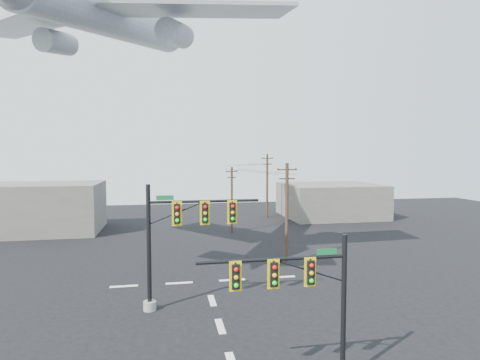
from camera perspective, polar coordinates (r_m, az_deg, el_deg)
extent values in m
cube|color=silver|center=(23.88, -2.83, -20.05)|extent=(0.40, 2.00, 0.01)
cube|color=silver|center=(27.56, -4.00, -16.72)|extent=(0.40, 2.00, 0.01)
cube|color=silver|center=(31.33, -16.20, -14.30)|extent=(2.00, 0.40, 0.01)
cube|color=silver|center=(31.19, -8.64, -14.28)|extent=(2.00, 0.40, 0.01)
cube|color=silver|center=(31.57, -1.14, -14.02)|extent=(2.00, 0.40, 0.01)
cube|color=silver|center=(32.43, 6.05, -13.55)|extent=(2.00, 0.40, 0.01)
cylinder|color=black|center=(18.25, 14.51, -17.25)|extent=(0.22, 0.22, 6.29)
cylinder|color=black|center=(16.52, 4.67, -11.19)|extent=(6.20, 0.14, 0.14)
cylinder|color=black|center=(17.13, 9.79, -12.57)|extent=(3.28, 0.07, 0.07)
cube|color=black|center=(17.02, 9.95, -12.77)|extent=(0.31, 0.27, 0.99)
cube|color=yellow|center=(17.03, 9.93, -12.76)|extent=(0.49, 0.04, 1.21)
sphere|color=red|center=(16.79, 10.15, -11.89)|extent=(0.18, 0.18, 0.18)
sphere|color=#F89C0D|center=(16.88, 10.14, -12.91)|extent=(0.18, 0.18, 0.18)
sphere|color=#0DDF15|center=(16.97, 10.13, -13.93)|extent=(0.18, 0.18, 0.18)
cube|color=black|center=(16.55, 4.79, -13.20)|extent=(0.31, 0.27, 0.99)
cube|color=yellow|center=(16.57, 4.77, -13.19)|extent=(0.49, 0.04, 1.21)
sphere|color=red|center=(16.32, 4.94, -12.30)|extent=(0.18, 0.18, 0.18)
sphere|color=#F89C0D|center=(16.41, 4.93, -13.35)|extent=(0.18, 0.18, 0.18)
sphere|color=#0DDF15|center=(16.51, 4.93, -14.40)|extent=(0.18, 0.18, 0.18)
cube|color=black|center=(16.23, -0.65, -13.54)|extent=(0.31, 0.27, 0.99)
cube|color=yellow|center=(16.25, -0.66, -13.52)|extent=(0.49, 0.04, 1.21)
sphere|color=red|center=(15.99, -0.55, -12.63)|extent=(0.18, 0.18, 0.18)
sphere|color=#F89C0D|center=(16.09, -0.55, -13.70)|extent=(0.18, 0.18, 0.18)
sphere|color=#0DDF15|center=(16.18, -0.55, -14.76)|extent=(0.18, 0.18, 0.18)
cube|color=#0D612E|center=(17.15, 12.24, -9.94)|extent=(0.85, 0.04, 0.23)
cylinder|color=gray|center=(26.50, -12.71, -17.04)|extent=(0.78, 0.78, 0.56)
cylinder|color=black|center=(25.44, -12.83, -9.39)|extent=(0.27, 0.27, 7.80)
cylinder|color=black|center=(25.05, -5.06, -3.04)|extent=(6.85, 0.18, 0.18)
cylinder|color=black|center=(25.04, -8.97, -4.62)|extent=(3.68, 0.09, 0.09)
cube|color=black|center=(24.87, -8.96, -4.75)|extent=(0.38, 0.33, 1.23)
cube|color=yellow|center=(24.90, -8.96, -4.74)|extent=(0.61, 0.04, 1.50)
sphere|color=red|center=(24.63, -8.95, -3.92)|extent=(0.22, 0.22, 0.22)
sphere|color=#F89C0D|center=(24.69, -8.95, -4.81)|extent=(0.22, 0.22, 0.22)
sphere|color=#0DDF15|center=(24.75, -8.94, -5.71)|extent=(0.22, 0.22, 0.22)
cube|color=black|center=(24.98, -5.01, -4.68)|extent=(0.38, 0.33, 1.23)
cube|color=yellow|center=(25.00, -5.02, -4.68)|extent=(0.61, 0.04, 1.50)
sphere|color=red|center=(24.74, -4.98, -3.85)|extent=(0.22, 0.22, 0.22)
sphere|color=#F89C0D|center=(24.79, -4.97, -4.75)|extent=(0.22, 0.22, 0.22)
sphere|color=#0DDF15|center=(24.85, -4.96, -5.64)|extent=(0.22, 0.22, 0.22)
cube|color=black|center=(25.20, -1.12, -4.59)|extent=(0.38, 0.33, 1.23)
cube|color=yellow|center=(25.22, -1.13, -4.59)|extent=(0.61, 0.04, 1.50)
sphere|color=red|center=(24.96, -1.05, -3.77)|extent=(0.22, 0.22, 0.22)
sphere|color=#F89C0D|center=(25.01, -1.05, -4.66)|extent=(0.22, 0.22, 0.22)
sphere|color=#0DDF15|center=(25.08, -1.05, -5.54)|extent=(0.22, 0.22, 0.22)
cube|color=#0D612E|center=(24.84, -10.63, -2.50)|extent=(1.06, 0.04, 0.29)
cylinder|color=#422B1C|center=(35.49, 6.66, -4.73)|extent=(0.29, 0.29, 8.84)
cube|color=#422B1C|center=(35.13, 6.71, 1.46)|extent=(1.77, 0.31, 0.12)
cube|color=#422B1C|center=(35.17, 6.70, 0.18)|extent=(1.38, 0.26, 0.12)
cylinder|color=black|center=(34.99, 5.45, 1.62)|extent=(0.10, 0.10, 0.12)
cylinder|color=black|center=(35.13, 6.71, 1.62)|extent=(0.10, 0.10, 0.12)
cylinder|color=black|center=(35.29, 7.96, 1.62)|extent=(0.10, 0.10, 0.12)
cylinder|color=#422B1C|center=(48.92, -1.18, -2.84)|extent=(0.27, 0.27, 8.04)
cube|color=#422B1C|center=(48.64, -1.18, 1.23)|extent=(1.53, 0.76, 0.11)
cube|color=#422B1C|center=(48.68, -1.18, 0.38)|extent=(1.20, 0.61, 0.11)
cylinder|color=black|center=(48.24, -1.90, 1.31)|extent=(0.09, 0.09, 0.11)
cylinder|color=black|center=(48.64, -1.18, 1.33)|extent=(0.09, 0.09, 0.11)
cylinder|color=black|center=(49.04, -0.48, 1.35)|extent=(0.09, 0.09, 0.11)
cylinder|color=#422B1C|center=(60.52, 3.88, -0.84)|extent=(0.33, 0.33, 9.60)
cube|color=#422B1C|center=(60.33, 3.90, 3.09)|extent=(1.92, 0.70, 0.13)
cube|color=#422B1C|center=(60.35, 3.89, 2.26)|extent=(1.50, 0.57, 0.13)
cylinder|color=black|center=(59.88, 3.18, 3.19)|extent=(0.11, 0.11, 0.13)
cylinder|color=black|center=(60.33, 3.90, 3.19)|extent=(0.11, 0.11, 0.13)
cylinder|color=black|center=(60.79, 4.60, 3.19)|extent=(0.11, 0.11, 0.13)
cylinder|color=black|center=(41.63, 1.11, 1.26)|extent=(2.47, 14.42, 0.03)
cylinder|color=black|center=(54.26, 0.80, 2.20)|extent=(7.01, 10.49, 0.03)
cylinder|color=black|center=(41.96, 3.13, 1.27)|extent=(2.60, 14.42, 0.03)
cylinder|color=black|center=(54.60, 2.45, 2.21)|extent=(7.31, 10.49, 0.03)
cylinder|color=#B0B6BC|center=(37.27, -17.31, 21.25)|extent=(12.11, 21.67, 6.45)
cone|color=#B0B6BC|center=(49.22, -9.04, 19.21)|extent=(5.31, 6.24, 4.11)
cube|color=#B0B6BC|center=(40.33, -28.51, 18.81)|extent=(12.96, 13.82, 0.94)
cube|color=#B0B6BC|center=(32.75, -5.93, 22.94)|extent=(14.21, 5.17, 0.94)
cylinder|color=#B0B6BC|center=(39.40, -24.68, 17.38)|extent=(3.28, 4.18, 2.41)
cylinder|color=#B0B6BC|center=(34.13, -9.20, 19.87)|extent=(3.28, 4.18, 2.41)
cube|color=slate|center=(55.75, -28.38, -3.54)|extent=(18.00, 10.00, 6.00)
cube|color=slate|center=(63.21, 12.74, -2.82)|extent=(14.00, 12.00, 5.00)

